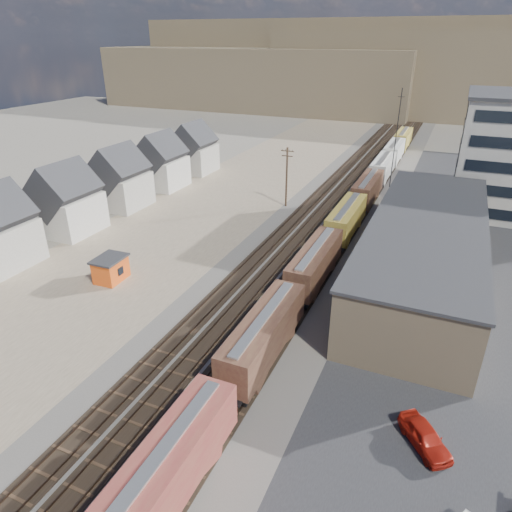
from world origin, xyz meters
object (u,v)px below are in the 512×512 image
at_px(utility_pole_north, 287,176).
at_px(maintenance_shed, 111,269).
at_px(freight_train, 358,202).
at_px(parked_car_red, 425,437).

distance_m(utility_pole_north, maintenance_shed, 34.37).
relative_size(freight_train, parked_car_red, 25.38).
xyz_separation_m(utility_pole_north, maintenance_shed, (-9.95, -32.68, -3.80)).
relative_size(utility_pole_north, maintenance_shed, 2.43).
xyz_separation_m(freight_train, maintenance_shed, (-22.25, -31.48, -1.30)).
xyz_separation_m(utility_pole_north, parked_car_red, (26.32, -43.41, -4.49)).
height_order(utility_pole_north, parked_car_red, utility_pole_north).
bearing_deg(maintenance_shed, freight_train, 54.75).
distance_m(utility_pole_north, parked_car_red, 50.96).
height_order(freight_train, parked_car_red, freight_train).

